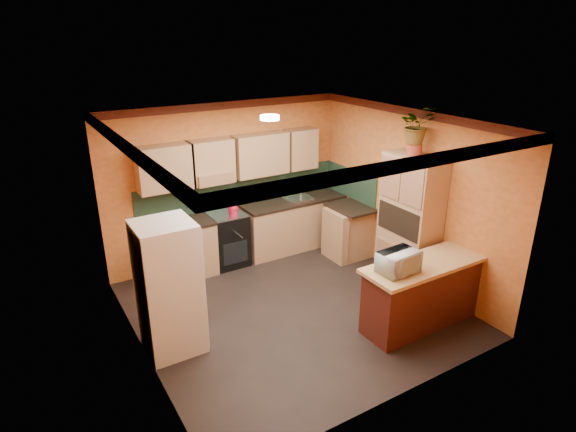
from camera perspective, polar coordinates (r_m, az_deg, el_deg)
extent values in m
plane|color=black|center=(7.07, 0.54, -10.94)|extent=(4.20, 4.20, 0.00)
cube|color=white|center=(6.08, 0.63, 11.14)|extent=(4.20, 4.20, 0.04)
cube|color=orange|center=(8.21, -7.18, 3.97)|extent=(4.20, 0.04, 2.70)
cube|color=orange|center=(4.97, 13.59, -8.51)|extent=(4.20, 0.04, 2.70)
cube|color=orange|center=(5.73, -17.64, -4.81)|extent=(0.04, 4.20, 2.70)
cube|color=orange|center=(7.70, 13.99, 2.32)|extent=(0.04, 4.20, 2.70)
cube|color=#1C3323|center=(8.35, -5.53, 3.14)|extent=(3.70, 0.02, 0.53)
cube|color=#1C3323|center=(8.73, 7.42, 3.88)|extent=(0.02, 1.40, 0.53)
cube|color=tan|center=(7.98, -6.16, 6.86)|extent=(3.10, 0.34, 0.70)
cylinder|color=white|center=(6.59, -2.18, 11.57)|extent=(0.26, 0.26, 0.06)
cube|color=tan|center=(8.45, -3.29, -1.95)|extent=(3.65, 0.60, 0.88)
cube|color=black|center=(8.28, -3.36, 0.97)|extent=(3.65, 0.62, 0.04)
cube|color=black|center=(8.20, -7.15, -2.74)|extent=(0.58, 0.58, 0.91)
cube|color=silver|center=(8.64, 1.18, 2.12)|extent=(0.48, 0.40, 0.03)
cube|color=tan|center=(8.52, 7.37, -1.92)|extent=(0.60, 0.80, 0.88)
cube|color=black|center=(8.35, 7.51, 0.98)|extent=(0.62, 0.80, 0.04)
cube|color=white|center=(6.05, -13.96, -8.28)|extent=(0.68, 0.66, 1.70)
cube|color=tan|center=(7.42, 14.20, -0.91)|extent=(0.48, 0.90, 2.10)
cylinder|color=#9A3725|center=(7.12, 14.74, 7.67)|extent=(0.22, 0.22, 0.16)
imported|color=tan|center=(7.05, 15.00, 10.40)|extent=(0.53, 0.47, 0.53)
cube|color=#552413|center=(6.82, 15.95, -8.87)|extent=(1.80, 0.55, 0.88)
cube|color=tan|center=(6.60, 16.35, -5.37)|extent=(1.90, 0.65, 0.05)
imported|color=white|center=(6.16, 12.95, -5.32)|extent=(0.52, 0.36, 0.28)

